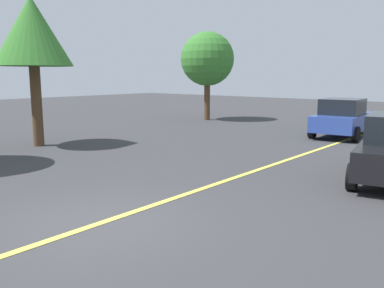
% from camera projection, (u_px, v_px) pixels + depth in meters
% --- Properties ---
extents(ground_plane, '(80.00, 80.00, 0.00)m').
position_uv_depth(ground_plane, '(99.00, 224.00, 7.32)').
color(ground_plane, '#38383A').
extents(lane_marking_centre, '(28.00, 0.16, 0.01)m').
position_uv_depth(lane_marking_centre, '(202.00, 189.00, 9.58)').
color(lane_marking_centre, '#E0D14C').
extents(car_blue_behind_van, '(4.14, 2.28, 1.67)m').
position_uv_depth(car_blue_behind_van, '(343.00, 118.00, 17.70)').
color(car_blue_behind_van, '#2D479E').
rests_on(car_blue_behind_van, ground_plane).
extents(tree_left_verge, '(3.17, 3.17, 5.22)m').
position_uv_depth(tree_left_verge, '(207.00, 59.00, 23.94)').
color(tree_left_verge, '#513823').
rests_on(tree_left_verge, ground_plane).
extents(tree_centre_verge, '(2.84, 2.84, 5.53)m').
position_uv_depth(tree_centre_verge, '(32.00, 33.00, 14.79)').
color(tree_centre_verge, '#513823').
rests_on(tree_centre_verge, ground_plane).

